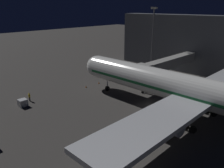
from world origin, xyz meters
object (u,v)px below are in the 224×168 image
traffic_cone_nose_starboard (86,87)px  traffic_cone_nose_port (99,83)px  airliner_at_gate (197,93)px  jet_bridge (164,64)px  ground_crew_near_nose_gear (29,97)px  baggage_container_near_belt (23,103)px  apron_floodlight_mast (153,34)px

traffic_cone_nose_starboard → traffic_cone_nose_port: bearing=180.0°
airliner_at_gate → traffic_cone_nose_starboard: (2.20, -27.59, -5.09)m
airliner_at_gate → traffic_cone_nose_port: 28.14m
jet_bridge → traffic_cone_nose_port: (11.06, -12.75, -5.22)m
airliner_at_gate → ground_crew_near_nose_gear: 34.02m
ground_crew_near_nose_gear → traffic_cone_nose_port: 18.67m
jet_bridge → baggage_container_near_belt: size_ratio=15.17×
ground_crew_near_nose_gear → traffic_cone_nose_port: ground_crew_near_nose_gear is taller
jet_bridge → ground_crew_near_nose_gear: (29.61, -14.68, -4.46)m
ground_crew_near_nose_gear → baggage_container_near_belt: bearing=33.8°
jet_bridge → ground_crew_near_nose_gear: bearing=-26.4°
traffic_cone_nose_port → traffic_cone_nose_starboard: same height
traffic_cone_nose_starboard → apron_floodlight_mast: bearing=179.4°
baggage_container_near_belt → traffic_cone_nose_port: (-20.81, 0.42, -0.46)m
ground_crew_near_nose_gear → traffic_cone_nose_starboard: ground_crew_near_nose_gear is taller
apron_floodlight_mast → ground_crew_near_nose_gear: (41.85, -2.21, -10.09)m
airliner_at_gate → apron_floodlight_mast: apron_floodlight_mast is taller
airliner_at_gate → traffic_cone_nose_starboard: bearing=-85.4°
ground_crew_near_nose_gear → traffic_cone_nose_port: bearing=174.1°
baggage_container_near_belt → ground_crew_near_nose_gear: size_ratio=0.88×
airliner_at_gate → baggage_container_near_belt: bearing=-56.4°
ground_crew_near_nose_gear → traffic_cone_nose_starboard: size_ratio=3.40×
apron_floodlight_mast → traffic_cone_nose_port: apron_floodlight_mast is taller
airliner_at_gate → apron_floodlight_mast: 37.81m
airliner_at_gate → ground_crew_near_nose_gear: (16.35, -29.52, -4.34)m
jet_bridge → traffic_cone_nose_port: size_ratio=45.50×
traffic_cone_nose_port → traffic_cone_nose_starboard: bearing=0.0°
traffic_cone_nose_port → apron_floodlight_mast: bearing=179.3°
airliner_at_gate → jet_bridge: size_ratio=2.27×
jet_bridge → traffic_cone_nose_starboard: jet_bridge is taller
jet_bridge → traffic_cone_nose_starboard: bearing=-39.5°
apron_floodlight_mast → ground_crew_near_nose_gear: 43.11m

